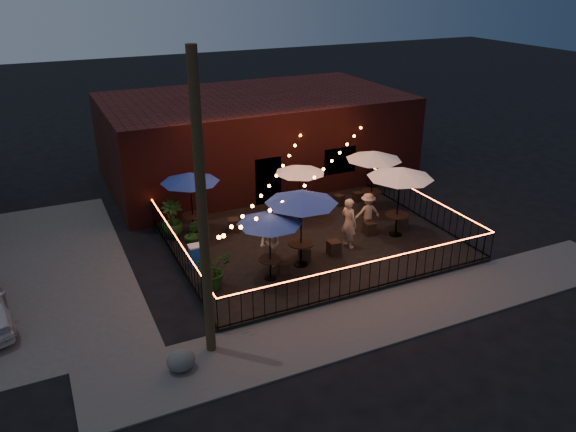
# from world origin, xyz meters

# --- Properties ---
(ground) EXTENTS (110.00, 110.00, 0.00)m
(ground) POSITION_xyz_m (0.00, 0.00, 0.00)
(ground) COLOR black
(ground) RESTS_ON ground
(patio) EXTENTS (10.00, 8.00, 0.15)m
(patio) POSITION_xyz_m (0.00, 2.00, 0.07)
(patio) COLOR black
(patio) RESTS_ON ground
(sidewalk) EXTENTS (18.00, 2.50, 0.05)m
(sidewalk) POSITION_xyz_m (0.00, -3.25, 0.03)
(sidewalk) COLOR #494643
(sidewalk) RESTS_ON ground
(brick_building) EXTENTS (14.00, 8.00, 4.00)m
(brick_building) POSITION_xyz_m (1.00, 9.99, 2.00)
(brick_building) COLOR #3A130F
(brick_building) RESTS_ON ground
(utility_pole) EXTENTS (0.26, 0.26, 8.00)m
(utility_pole) POSITION_xyz_m (-5.40, -2.60, 4.00)
(utility_pole) COLOR #342615
(utility_pole) RESTS_ON ground
(fence_front) EXTENTS (10.00, 0.04, 1.04)m
(fence_front) POSITION_xyz_m (0.00, -2.00, 0.66)
(fence_front) COLOR black
(fence_front) RESTS_ON patio
(fence_left) EXTENTS (0.04, 8.00, 1.04)m
(fence_left) POSITION_xyz_m (-5.00, 2.00, 0.66)
(fence_left) COLOR black
(fence_left) RESTS_ON patio
(fence_right) EXTENTS (0.04, 8.00, 1.04)m
(fence_right) POSITION_xyz_m (5.00, 2.00, 0.66)
(fence_right) COLOR black
(fence_right) RESTS_ON patio
(festoon_lights) EXTENTS (10.02, 8.72, 1.32)m
(festoon_lights) POSITION_xyz_m (-1.01, 1.70, 2.52)
(festoon_lights) COLOR orange
(festoon_lights) RESTS_ON ground
(cafe_table_0) EXTENTS (2.73, 2.73, 2.31)m
(cafe_table_0) POSITION_xyz_m (-2.51, 0.03, 2.26)
(cafe_table_0) COLOR black
(cafe_table_0) RESTS_ON patio
(cafe_table_1) EXTENTS (2.68, 2.68, 2.43)m
(cafe_table_1) POSITION_xyz_m (-3.80, 4.49, 2.37)
(cafe_table_1) COLOR black
(cafe_table_1) RESTS_ON patio
(cafe_table_2) EXTENTS (3.08, 3.08, 2.68)m
(cafe_table_2) POSITION_xyz_m (-1.20, 0.44, 2.60)
(cafe_table_2) COLOR black
(cafe_table_2) RESTS_ON patio
(cafe_table_3) EXTENTS (2.29, 2.29, 2.24)m
(cafe_table_3) POSITION_xyz_m (0.55, 4.09, 2.20)
(cafe_table_3) COLOR black
(cafe_table_3) RESTS_ON patio
(cafe_table_4) EXTENTS (2.65, 2.65, 2.71)m
(cafe_table_4) POSITION_xyz_m (3.14, 1.04, 2.63)
(cafe_table_4) COLOR black
(cafe_table_4) RESTS_ON patio
(cafe_table_5) EXTENTS (2.32, 2.32, 2.55)m
(cafe_table_5) POSITION_xyz_m (3.67, 3.60, 2.48)
(cafe_table_5) COLOR black
(cafe_table_5) RESTS_ON patio
(bistro_chair_0) EXTENTS (0.50, 0.50, 0.46)m
(bistro_chair_0) POSITION_xyz_m (-4.38, 0.66, 0.38)
(bistro_chair_0) COLOR black
(bistro_chair_0) RESTS_ON patio
(bistro_chair_1) EXTENTS (0.41, 0.41, 0.40)m
(bistro_chair_1) POSITION_xyz_m (-1.97, 0.15, 0.35)
(bistro_chair_1) COLOR black
(bistro_chair_1) RESTS_ON patio
(bistro_chair_2) EXTENTS (0.47, 0.47, 0.43)m
(bistro_chair_2) POSITION_xyz_m (-3.68, 3.64, 0.36)
(bistro_chair_2) COLOR black
(bistro_chair_2) RESTS_ON patio
(bistro_chair_3) EXTENTS (0.55, 0.55, 0.51)m
(bistro_chair_3) POSITION_xyz_m (-2.37, 3.97, 0.40)
(bistro_chair_3) COLOR black
(bistro_chair_3) RESTS_ON patio
(bistro_chair_4) EXTENTS (0.50, 0.50, 0.48)m
(bistro_chair_4) POSITION_xyz_m (-0.91, 0.74, 0.39)
(bistro_chair_4) COLOR black
(bistro_chair_4) RESTS_ON patio
(bistro_chair_5) EXTENTS (0.44, 0.44, 0.49)m
(bistro_chair_5) POSITION_xyz_m (0.22, 0.66, 0.40)
(bistro_chair_5) COLOR black
(bistro_chair_5) RESTS_ON patio
(bistro_chair_6) EXTENTS (0.57, 0.57, 0.51)m
(bistro_chair_6) POSITION_xyz_m (-0.15, 3.86, 0.41)
(bistro_chair_6) COLOR black
(bistro_chair_6) RESTS_ON patio
(bistro_chair_7) EXTENTS (0.42, 0.42, 0.48)m
(bistro_chair_7) POSITION_xyz_m (0.61, 4.21, 0.39)
(bistro_chair_7) COLOR black
(bistro_chair_7) RESTS_ON patio
(bistro_chair_8) EXTENTS (0.44, 0.44, 0.48)m
(bistro_chair_8) POSITION_xyz_m (2.27, 1.54, 0.39)
(bistro_chair_8) COLOR black
(bistro_chair_8) RESTS_ON patio
(bistro_chair_9) EXTENTS (0.48, 0.48, 0.45)m
(bistro_chair_9) POSITION_xyz_m (3.74, 1.47, 0.38)
(bistro_chair_9) COLOR black
(bistro_chair_9) RESTS_ON patio
(bistro_chair_10) EXTENTS (0.46, 0.46, 0.43)m
(bistro_chair_10) POSITION_xyz_m (2.67, 4.58, 0.37)
(bistro_chair_10) COLOR black
(bistro_chair_10) RESTS_ON patio
(bistro_chair_11) EXTENTS (0.35, 0.35, 0.41)m
(bistro_chair_11) POSITION_xyz_m (3.61, 4.58, 0.35)
(bistro_chair_11) COLOR black
(bistro_chair_11) RESTS_ON patio
(patron_a) EXTENTS (0.62, 0.78, 1.88)m
(patron_a) POSITION_xyz_m (0.98, 0.96, 1.09)
(patron_a) COLOR beige
(patron_a) RESTS_ON patio
(patron_b) EXTENTS (0.82, 0.95, 1.66)m
(patron_b) POSITION_xyz_m (-2.16, 0.86, 0.98)
(patron_b) COLOR tan
(patron_b) RESTS_ON patio
(patron_c) EXTENTS (1.07, 0.74, 1.53)m
(patron_c) POSITION_xyz_m (2.36, 1.85, 0.91)
(patron_c) COLOR beige
(patron_c) RESTS_ON patio
(potted_shrub_a) EXTENTS (1.34, 1.23, 1.27)m
(potted_shrub_a) POSITION_xyz_m (-4.37, 0.29, 0.78)
(potted_shrub_a) COLOR #163B12
(potted_shrub_a) RESTS_ON patio
(potted_shrub_b) EXTENTS (0.84, 0.76, 1.26)m
(potted_shrub_b) POSITION_xyz_m (-4.18, 3.07, 0.78)
(potted_shrub_b) COLOR #103E0D
(potted_shrub_b) RESTS_ON patio
(potted_shrub_c) EXTENTS (0.90, 0.90, 1.45)m
(potted_shrub_c) POSITION_xyz_m (-4.60, 4.46, 0.87)
(potted_shrub_c) COLOR #153D10
(potted_shrub_c) RESTS_ON patio
(cooler) EXTENTS (0.58, 0.42, 0.76)m
(cooler) POSITION_xyz_m (-4.40, 1.93, 0.54)
(cooler) COLOR blue
(cooler) RESTS_ON patio
(boulder) EXTENTS (1.01, 0.93, 0.64)m
(boulder) POSITION_xyz_m (-6.35, -3.09, 0.32)
(boulder) COLOR #4C4C47
(boulder) RESTS_ON ground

